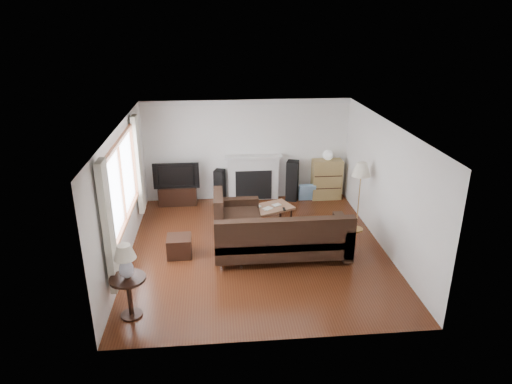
{
  "coord_description": "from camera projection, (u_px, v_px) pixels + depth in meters",
  "views": [
    {
      "loc": [
        -0.77,
        -8.03,
        4.36
      ],
      "look_at": [
        0.0,
        0.3,
        1.1
      ],
      "focal_mm": 32.0,
      "sensor_mm": 36.0,
      "label": 1
    }
  ],
  "objects": [
    {
      "name": "sectional_sofa",
      "position": [
        282.0,
        235.0,
        8.66
      ],
      "size": [
        2.77,
        2.03,
        0.9
      ],
      "primitive_type": "cube",
      "color": "black",
      "rests_on": "ground"
    },
    {
      "name": "tv_stand",
      "position": [
        178.0,
        195.0,
        11.19
      ],
      "size": [
        0.92,
        0.41,
        0.46
      ],
      "primitive_type": "cube",
      "color": "black",
      "rests_on": "ground"
    },
    {
      "name": "globe_lamp",
      "position": [
        328.0,
        155.0,
        11.2
      ],
      "size": [
        0.25,
        0.25,
        0.25
      ],
      "primitive_type": "sphere",
      "color": "white",
      "rests_on": "bookshelf"
    },
    {
      "name": "floor_lamp",
      "position": [
        359.0,
        197.0,
        9.63
      ],
      "size": [
        0.42,
        0.42,
        1.53
      ],
      "primitive_type": "cube",
      "rotation": [
        0.0,
        0.0,
        -0.08
      ],
      "color": "#BF8942",
      "rests_on": "ground"
    },
    {
      "name": "curtain_far",
      "position": [
        138.0,
        165.0,
        9.61
      ],
      "size": [
        0.1,
        0.35,
        2.1
      ],
      "primitive_type": "cube",
      "color": "beige",
      "rests_on": "room"
    },
    {
      "name": "bookshelf",
      "position": [
        327.0,
        179.0,
        11.43
      ],
      "size": [
        0.74,
        0.35,
        1.01
      ],
      "primitive_type": "cube",
      "color": "#9E8349",
      "rests_on": "ground"
    },
    {
      "name": "speaker_left",
      "position": [
        220.0,
        186.0,
        11.26
      ],
      "size": [
        0.31,
        0.33,
        0.83
      ],
      "primitive_type": "cube",
      "rotation": [
        0.0,
        0.0,
        -0.33
      ],
      "color": "black",
      "rests_on": "ground"
    },
    {
      "name": "curtain_near",
      "position": [
        108.0,
        228.0,
        6.79
      ],
      "size": [
        0.1,
        0.35,
        2.1
      ],
      "primitive_type": "cube",
      "color": "beige",
      "rests_on": "room"
    },
    {
      "name": "side_table",
      "position": [
        130.0,
        297.0,
        6.96
      ],
      "size": [
        0.55,
        0.55,
        0.68
      ],
      "primitive_type": "cube",
      "color": "black",
      "rests_on": "ground"
    },
    {
      "name": "television",
      "position": [
        177.0,
        174.0,
        10.99
      ],
      "size": [
        1.09,
        0.14,
        0.63
      ],
      "primitive_type": "imported",
      "color": "black",
      "rests_on": "tv_stand"
    },
    {
      "name": "footstool",
      "position": [
        179.0,
        246.0,
        8.79
      ],
      "size": [
        0.47,
        0.47,
        0.39
      ],
      "primitive_type": "cube",
      "rotation": [
        0.0,
        0.0,
        0.02
      ],
      "color": "black",
      "rests_on": "ground"
    },
    {
      "name": "table_lamp",
      "position": [
        126.0,
        262.0,
        6.74
      ],
      "size": [
        0.33,
        0.33,
        0.54
      ],
      "primitive_type": "cube",
      "color": "silver",
      "rests_on": "side_table"
    },
    {
      "name": "fireplace",
      "position": [
        253.0,
        177.0,
        11.35
      ],
      "size": [
        1.4,
        0.26,
        1.15
      ],
      "primitive_type": "cube",
      "color": "white",
      "rests_on": "room"
    },
    {
      "name": "room",
      "position": [
        257.0,
        190.0,
        8.65
      ],
      "size": [
        5.1,
        5.6,
        2.54
      ],
      "color": "#4B2210",
      "rests_on": "ground"
    },
    {
      "name": "window",
      "position": [
        122.0,
        183.0,
        8.14
      ],
      "size": [
        0.12,
        2.74,
        1.54
      ],
      "primitive_type": "cube",
      "color": "brown",
      "rests_on": "room"
    },
    {
      "name": "coffee_table",
      "position": [
        267.0,
        216.0,
        10.04
      ],
      "size": [
        1.25,
        0.99,
        0.43
      ],
      "primitive_type": "cube",
      "rotation": [
        0.0,
        0.0,
        0.41
      ],
      "color": "#996749",
      "rests_on": "ground"
    },
    {
      "name": "speaker_right",
      "position": [
        292.0,
        181.0,
        11.35
      ],
      "size": [
        0.37,
        0.4,
        1.01
      ],
      "primitive_type": "cube",
      "rotation": [
        0.0,
        0.0,
        -0.31
      ],
      "color": "black",
      "rests_on": "ground"
    }
  ]
}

